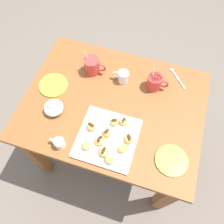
# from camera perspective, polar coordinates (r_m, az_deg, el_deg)

# --- Properties ---
(ground_plane) EXTENTS (8.00, 8.00, 0.00)m
(ground_plane) POSITION_cam_1_polar(r_m,az_deg,el_deg) (1.88, 0.17, -8.78)
(ground_plane) COLOR #665B51
(dining_table) EXTENTS (0.99, 0.76, 0.71)m
(dining_table) POSITION_cam_1_polar(r_m,az_deg,el_deg) (1.35, 0.23, -0.71)
(dining_table) COLOR brown
(dining_table) RESTS_ON ground_plane
(pastry_plate_square) EXTENTS (0.29, 0.29, 0.02)m
(pastry_plate_square) POSITION_cam_1_polar(r_m,az_deg,el_deg) (1.14, -1.21, -6.68)
(pastry_plate_square) COLOR white
(pastry_plate_square) RESTS_ON dining_table
(coffee_mug_red_left) EXTENTS (0.13, 0.09, 0.15)m
(coffee_mug_red_left) POSITION_cam_1_polar(r_m,az_deg,el_deg) (1.33, -5.05, 11.78)
(coffee_mug_red_left) COLOR red
(coffee_mug_red_left) RESTS_ON dining_table
(coffee_mug_red_right) EXTENTS (0.12, 0.08, 0.13)m
(coffee_mug_red_right) POSITION_cam_1_polar(r_m,az_deg,el_deg) (1.28, 10.87, 7.59)
(coffee_mug_red_right) COLOR red
(coffee_mug_red_right) RESTS_ON dining_table
(cream_pitcher_white) EXTENTS (0.10, 0.06, 0.07)m
(cream_pitcher_white) POSITION_cam_1_polar(r_m,az_deg,el_deg) (1.29, 2.80, 9.11)
(cream_pitcher_white) COLOR white
(cream_pitcher_white) RESTS_ON dining_table
(ice_cream_bowl) EXTENTS (0.11, 0.11, 0.08)m
(ice_cream_bowl) POSITION_cam_1_polar(r_m,az_deg,el_deg) (1.22, -14.74, 1.16)
(ice_cream_bowl) COLOR white
(ice_cream_bowl) RESTS_ON dining_table
(chocolate_sauce_pitcher) EXTENTS (0.09, 0.05, 0.06)m
(chocolate_sauce_pitcher) POSITION_cam_1_polar(r_m,az_deg,el_deg) (1.13, -13.30, -7.68)
(chocolate_sauce_pitcher) COLOR white
(chocolate_sauce_pitcher) RESTS_ON dining_table
(saucer_lime_left) EXTENTS (0.17, 0.17, 0.01)m
(saucer_lime_left) POSITION_cam_1_polar(r_m,az_deg,el_deg) (1.34, -14.73, 6.63)
(saucer_lime_left) COLOR #9EC633
(saucer_lime_left) RESTS_ON dining_table
(saucer_lime_right) EXTENTS (0.16, 0.16, 0.01)m
(saucer_lime_right) POSITION_cam_1_polar(r_m,az_deg,el_deg) (1.14, 14.92, -11.84)
(saucer_lime_right) COLOR #9EC633
(saucer_lime_right) RESTS_ON dining_table
(loose_spoon_near_saucer) EXTENTS (0.11, 0.13, 0.01)m
(loose_spoon_near_saucer) POSITION_cam_1_polar(r_m,az_deg,el_deg) (1.39, 15.97, 8.93)
(loose_spoon_near_saucer) COLOR silver
(loose_spoon_near_saucer) RESTS_ON dining_table
(beignet_0) EXTENTS (0.06, 0.07, 0.04)m
(beignet_0) POSITION_cam_1_polar(r_m,az_deg,el_deg) (1.12, -1.31, -5.31)
(beignet_0) COLOR #DBA351
(beignet_0) RESTS_ON pastry_plate_square
(chocolate_drizzle_0) EXTENTS (0.03, 0.03, 0.00)m
(chocolate_drizzle_0) POSITION_cam_1_polar(r_m,az_deg,el_deg) (1.10, -1.33, -4.92)
(chocolate_drizzle_0) COLOR #381E11
(chocolate_drizzle_0) RESTS_ON beignet_0
(beignet_1) EXTENTS (0.05, 0.05, 0.03)m
(beignet_1) POSITION_cam_1_polar(r_m,az_deg,el_deg) (1.15, 3.03, -2.47)
(beignet_1) COLOR #DBA351
(beignet_1) RESTS_ON pastry_plate_square
(chocolate_drizzle_1) EXTENTS (0.02, 0.03, 0.00)m
(chocolate_drizzle_1) POSITION_cam_1_polar(r_m,az_deg,el_deg) (1.13, 3.08, -2.09)
(chocolate_drizzle_1) COLOR #381E11
(chocolate_drizzle_1) RESTS_ON beignet_1
(beignet_2) EXTENTS (0.06, 0.06, 0.03)m
(beignet_2) POSITION_cam_1_polar(r_m,az_deg,el_deg) (1.09, -2.14, -10.10)
(beignet_2) COLOR #DBA351
(beignet_2) RESTS_ON pastry_plate_square
(chocolate_drizzle_2) EXTENTS (0.02, 0.04, 0.00)m
(chocolate_drizzle_2) POSITION_cam_1_polar(r_m,az_deg,el_deg) (1.07, -2.17, -9.80)
(chocolate_drizzle_2) COLOR #381E11
(chocolate_drizzle_2) RESTS_ON beignet_2
(beignet_3) EXTENTS (0.07, 0.07, 0.03)m
(beignet_3) POSITION_cam_1_polar(r_m,az_deg,el_deg) (1.10, -6.57, -8.53)
(beignet_3) COLOR #DBA351
(beignet_3) RESTS_ON pastry_plate_square
(beignet_4) EXTENTS (0.06, 0.06, 0.04)m
(beignet_4) POSITION_cam_1_polar(r_m,az_deg,el_deg) (1.14, -5.27, -3.68)
(beignet_4) COLOR #DBA351
(beignet_4) RESTS_ON pastry_plate_square
(chocolate_drizzle_4) EXTENTS (0.04, 0.03, 0.00)m
(chocolate_drizzle_4) POSITION_cam_1_polar(r_m,az_deg,el_deg) (1.12, -5.35, -3.26)
(chocolate_drizzle_4) COLOR #381E11
(chocolate_drizzle_4) RESTS_ON beignet_4
(beignet_5) EXTENTS (0.06, 0.06, 0.03)m
(beignet_5) POSITION_cam_1_polar(r_m,az_deg,el_deg) (1.11, -3.15, -7.21)
(beignet_5) COLOR #DBA351
(beignet_5) RESTS_ON pastry_plate_square
(chocolate_drizzle_5) EXTENTS (0.03, 0.04, 0.00)m
(chocolate_drizzle_5) POSITION_cam_1_polar(r_m,az_deg,el_deg) (1.09, -3.19, -6.88)
(chocolate_drizzle_5) COLOR #381E11
(chocolate_drizzle_5) RESTS_ON beignet_5
(beignet_6) EXTENTS (0.07, 0.07, 0.03)m
(beignet_6) POSITION_cam_1_polar(r_m,az_deg,el_deg) (1.09, 2.84, -9.23)
(beignet_6) COLOR #DBA351
(beignet_6) RESTS_ON pastry_plate_square
(beignet_7) EXTENTS (0.06, 0.06, 0.03)m
(beignet_7) POSITION_cam_1_polar(r_m,az_deg,el_deg) (1.08, -0.66, -12.09)
(beignet_7) COLOR #DBA351
(beignet_7) RESTS_ON pastry_plate_square
(beignet_8) EXTENTS (0.07, 0.07, 0.04)m
(beignet_8) POSITION_cam_1_polar(r_m,az_deg,el_deg) (1.11, 4.33, -6.87)
(beignet_8) COLOR #DBA351
(beignet_8) RESTS_ON pastry_plate_square
(chocolate_drizzle_8) EXTENTS (0.03, 0.04, 0.00)m
(chocolate_drizzle_8) POSITION_cam_1_polar(r_m,az_deg,el_deg) (1.09, 4.40, -6.49)
(chocolate_drizzle_8) COLOR #381E11
(chocolate_drizzle_8) RESTS_ON beignet_8
(beignet_9) EXTENTS (0.05, 0.05, 0.03)m
(beignet_9) POSITION_cam_1_polar(r_m,az_deg,el_deg) (1.14, 0.61, -2.53)
(beignet_9) COLOR #DBA351
(beignet_9) RESTS_ON pastry_plate_square
(chocolate_drizzle_9) EXTENTS (0.03, 0.03, 0.00)m
(chocolate_drizzle_9) POSITION_cam_1_polar(r_m,az_deg,el_deg) (1.13, 0.62, -2.13)
(chocolate_drizzle_9) COLOR #381E11
(chocolate_drizzle_9) RESTS_ON beignet_9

